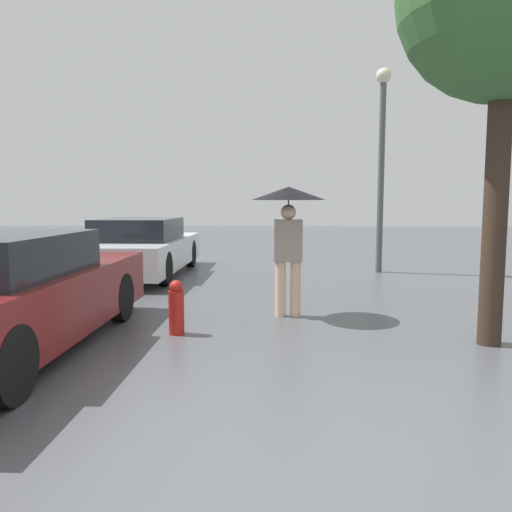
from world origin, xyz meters
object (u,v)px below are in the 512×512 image
object	(u,v)px
fire_hydrant	(176,307)
street_lamp	(382,146)
pedestrian	(288,213)
parked_car_farthest	(142,248)
parked_car_nearest	(7,296)

from	to	relation	value
fire_hydrant	street_lamp	bearing A→B (deg)	57.42
pedestrian	street_lamp	size ratio (longest dim) A/B	0.40
parked_car_farthest	fire_hydrant	world-z (taller)	parked_car_farthest
parked_car_nearest	fire_hydrant	size ratio (longest dim) A/B	6.90
parked_car_farthest	street_lamp	xyz separation A→B (m)	(5.16, 0.64, 2.18)
pedestrian	street_lamp	bearing A→B (deg)	64.34
parked_car_nearest	street_lamp	world-z (taller)	street_lamp
parked_car_farthest	fire_hydrant	bearing A→B (deg)	-70.41
pedestrian	parked_car_farthest	xyz separation A→B (m)	(-3.04, 3.79, -0.82)
parked_car_farthest	fire_hydrant	distance (m)	5.08
fire_hydrant	parked_car_nearest	bearing A→B (deg)	-154.01
parked_car_farthest	street_lamp	size ratio (longest dim) A/B	1.03
pedestrian	parked_car_nearest	distance (m)	3.52
parked_car_nearest	fire_hydrant	xyz separation A→B (m)	(1.60, 0.78, -0.27)
parked_car_farthest	fire_hydrant	size ratio (longest dim) A/B	7.09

